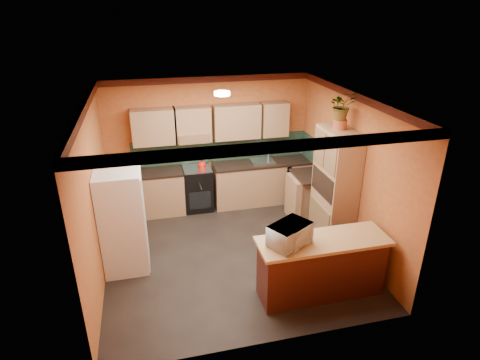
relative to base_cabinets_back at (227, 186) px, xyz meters
The scene contains 15 objects.
room_shell 2.26m from the base_cabinets_back, 100.65° to the right, with size 4.24×4.24×2.72m.
base_cabinets_back is the anchor object (origin of this frame).
countertop_back 0.46m from the base_cabinets_back, 90.00° to the right, with size 3.65×0.62×0.04m, color black.
stove 0.63m from the base_cabinets_back, behind, with size 0.58×0.58×0.91m, color black.
kettle 0.77m from the base_cabinets_back, behind, with size 0.17×0.17×0.18m, color red, non-canonical shape.
sink 0.92m from the base_cabinets_back, ahead, with size 0.48×0.40×0.03m, color silver.
base_cabinets_right 1.74m from the base_cabinets_back, 30.72° to the right, with size 0.60×0.80×0.88m, color #A37256.
countertop_right 1.80m from the base_cabinets_back, 30.72° to the right, with size 0.62×0.80×0.04m, color black.
fridge 2.77m from the base_cabinets_back, 138.76° to the right, with size 0.68×0.66×1.70m, color white.
pantry 2.46m from the base_cabinets_back, 49.64° to the right, with size 0.48×0.90×2.10m, color #A37256.
fern_pot 2.92m from the base_cabinets_back, 48.85° to the right, with size 0.22×0.22×0.16m, color #AC4C29.
fern 3.11m from the base_cabinets_back, 48.85° to the right, with size 0.41×0.36×0.46m, color #A37256.
breakfast_bar 3.23m from the base_cabinets_back, 76.76° to the right, with size 1.80×0.55×0.88m, color #4B1611.
bar_top 3.26m from the base_cabinets_back, 76.76° to the right, with size 1.90×0.65×0.05m, color tan.
microwave 3.22m from the base_cabinets_back, 85.91° to the right, with size 0.57×0.39×0.32m, color white.
Camera 1 is at (-1.25, -5.78, 4.00)m, focal length 30.00 mm.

